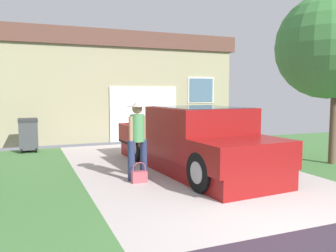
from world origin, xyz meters
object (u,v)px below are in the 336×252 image
pickup_truck (198,143)px  handbag (139,176)px  wheeled_trash_bin (28,134)px  person_with_hat (137,136)px  house_with_garage (103,87)px  front_yard_tree (331,46)px

pickup_truck → handbag: (-1.67, -0.47, -0.58)m
pickup_truck → wheeled_trash_bin: bearing=-54.6°
person_with_hat → handbag: bearing=-123.2°
pickup_truck → wheeled_trash_bin: pickup_truck is taller
house_with_garage → wheeled_trash_bin: size_ratio=9.60×
front_yard_tree → wheeled_trash_bin: 9.58m
pickup_truck → person_with_hat: 1.65m
handbag → person_with_hat: bearing=79.2°
pickup_truck → front_yard_tree: bearing=169.6°
house_with_garage → wheeled_trash_bin: 5.24m
house_with_garage → front_yard_tree: size_ratio=2.30×
handbag → house_with_garage: size_ratio=0.04×
pickup_truck → person_with_hat: size_ratio=3.20×
front_yard_tree → wheeled_trash_bin: size_ratio=4.18×
handbag → wheeled_trash_bin: 5.62m
person_with_hat → front_yard_tree: size_ratio=0.39×
person_with_hat → handbag: 0.90m
pickup_truck → house_with_garage: size_ratio=0.54×
person_with_hat → pickup_truck: bearing=-16.4°
person_with_hat → wheeled_trash_bin: person_with_hat is taller
pickup_truck → house_with_garage: 8.58m
pickup_truck → person_with_hat: bearing=1.8°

